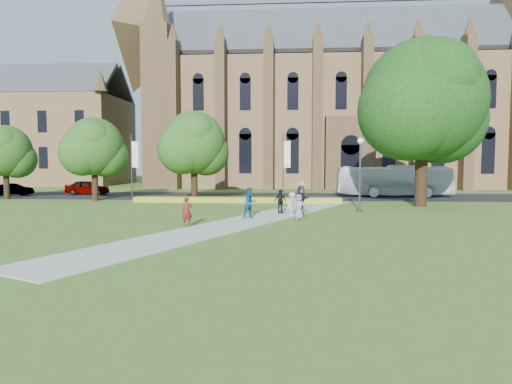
# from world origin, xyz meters

# --- Properties ---
(ground) EXTENTS (160.00, 160.00, 0.00)m
(ground) POSITION_xyz_m (0.00, 0.00, 0.00)
(ground) COLOR #43651E
(ground) RESTS_ON ground
(road) EXTENTS (160.00, 10.00, 0.02)m
(road) POSITION_xyz_m (0.00, 20.00, 0.01)
(road) COLOR black
(road) RESTS_ON ground
(footpath) EXTENTS (15.58, 28.54, 0.04)m
(footpath) POSITION_xyz_m (0.00, 1.00, 0.02)
(footpath) COLOR #B2B2A8
(footpath) RESTS_ON ground
(flower_hedge) EXTENTS (18.00, 1.40, 0.45)m
(flower_hedge) POSITION_xyz_m (-2.00, 13.20, 0.23)
(flower_hedge) COLOR gold
(flower_hedge) RESTS_ON ground
(cathedral) EXTENTS (52.60, 18.25, 28.00)m
(cathedral) POSITION_xyz_m (10.00, 39.73, 12.98)
(cathedral) COLOR brown
(cathedral) RESTS_ON ground
(building_west) EXTENTS (22.00, 14.00, 18.30)m
(building_west) POSITION_xyz_m (-34.00, 42.00, 9.21)
(building_west) COLOR brown
(building_west) RESTS_ON ground
(streetlamp) EXTENTS (0.44, 0.44, 5.24)m
(streetlamp) POSITION_xyz_m (7.50, 6.50, 3.30)
(streetlamp) COLOR #38383D
(streetlamp) RESTS_ON ground
(large_tree) EXTENTS (9.60, 9.60, 13.20)m
(large_tree) POSITION_xyz_m (13.00, 11.00, 8.37)
(large_tree) COLOR #332114
(large_tree) RESTS_ON ground
(street_tree_0) EXTENTS (5.20, 5.20, 7.50)m
(street_tree_0) POSITION_xyz_m (-15.00, 14.00, 4.87)
(street_tree_0) COLOR #332114
(street_tree_0) RESTS_ON ground
(street_tree_1) EXTENTS (5.60, 5.60, 8.05)m
(street_tree_1) POSITION_xyz_m (-6.00, 14.50, 5.22)
(street_tree_1) COLOR #332114
(street_tree_1) RESTS_ON ground
(street_tree_2) EXTENTS (4.80, 4.80, 6.95)m
(street_tree_2) POSITION_xyz_m (-24.00, 15.00, 4.53)
(street_tree_2) COLOR #332114
(street_tree_2) RESTS_ON ground
(banner_pole_0) EXTENTS (0.70, 0.10, 6.00)m
(banner_pole_0) POSITION_xyz_m (2.11, 15.20, 3.39)
(banner_pole_0) COLOR #38383D
(banner_pole_0) RESTS_ON ground
(banner_pole_1) EXTENTS (0.70, 0.10, 6.00)m
(banner_pole_1) POSITION_xyz_m (-11.89, 15.20, 3.39)
(banner_pole_1) COLOR #38383D
(banner_pole_1) RESTS_ON ground
(tour_coach) EXTENTS (11.32, 2.72, 3.15)m
(tour_coach) POSITION_xyz_m (13.06, 20.62, 1.59)
(tour_coach) COLOR white
(tour_coach) RESTS_ON road
(car_0) EXTENTS (4.52, 1.93, 1.52)m
(car_0) POSITION_xyz_m (-18.82, 20.84, 0.78)
(car_0) COLOR gray
(car_0) RESTS_ON road
(car_1) EXTENTS (3.95, 2.01, 1.24)m
(car_1) POSITION_xyz_m (-25.82, 18.93, 0.64)
(car_1) COLOR gray
(car_1) RESTS_ON road
(pedestrian_0) EXTENTS (0.69, 0.59, 1.61)m
(pedestrian_0) POSITION_xyz_m (-3.07, -1.61, 0.85)
(pedestrian_0) COLOR maroon
(pedestrian_0) RESTS_ON footpath
(pedestrian_1) EXTENTS (1.16, 1.09, 1.91)m
(pedestrian_1) POSITION_xyz_m (0.06, 2.33, 0.99)
(pedestrian_1) COLOR navy
(pedestrian_1) RESTS_ON footpath
(pedestrian_2) EXTENTS (1.05, 1.14, 1.55)m
(pedestrian_2) POSITION_xyz_m (2.72, 3.69, 0.81)
(pedestrian_2) COLOR #BABABA
(pedestrian_2) RESTS_ON footpath
(pedestrian_3) EXTENTS (1.01, 0.89, 1.63)m
(pedestrian_3) POSITION_xyz_m (1.91, 5.10, 0.86)
(pedestrian_3) COLOR black
(pedestrian_3) RESTS_ON footpath
(pedestrian_4) EXTENTS (0.84, 0.64, 1.54)m
(pedestrian_4) POSITION_xyz_m (3.12, 1.89, 0.81)
(pedestrian_4) COLOR gray
(pedestrian_4) RESTS_ON footpath
(pedestrian_5) EXTENTS (1.18, 1.84, 1.89)m
(pedestrian_5) POSITION_xyz_m (3.33, 4.92, 0.99)
(pedestrian_5) COLOR #25232A
(pedestrian_5) RESTS_ON footpath
(parasol) EXTENTS (0.96, 0.96, 0.71)m
(parasol) POSITION_xyz_m (3.30, 1.99, 1.93)
(parasol) COLOR #BF86A1
(parasol) RESTS_ON pedestrian_4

